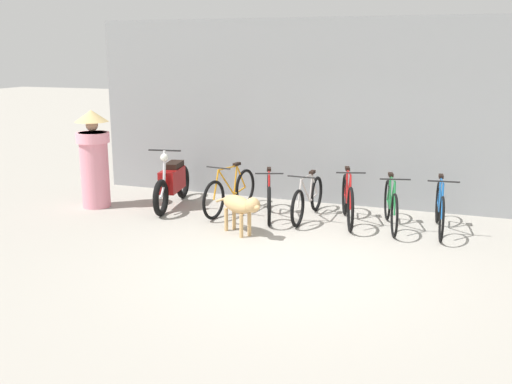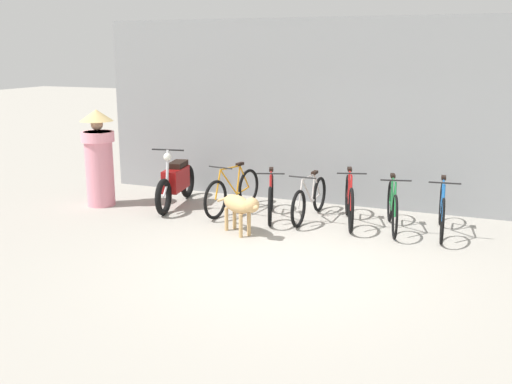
% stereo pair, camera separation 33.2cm
% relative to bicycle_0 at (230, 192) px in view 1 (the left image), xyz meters
% --- Properties ---
extents(ground_plane, '(60.00, 60.00, 0.00)m').
position_rel_bicycle_0_xyz_m(ground_plane, '(1.74, -2.24, -0.35)').
color(ground_plane, '#9E998E').
extents(shop_wall_back, '(9.76, 0.20, 3.35)m').
position_rel_bicycle_0_xyz_m(shop_wall_back, '(1.74, 1.27, 1.32)').
color(shop_wall_back, gray).
rests_on(shop_wall_back, ground).
extents(bicycle_0, '(0.46, 1.74, 0.87)m').
position_rel_bicycle_0_xyz_m(bicycle_0, '(0.00, 0.00, 0.00)').
color(bicycle_0, black).
rests_on(bicycle_0, ground).
extents(bicycle_1, '(0.63, 1.56, 0.85)m').
position_rel_bicycle_0_xyz_m(bicycle_1, '(0.76, -0.11, -0.01)').
color(bicycle_1, black).
rests_on(bicycle_1, ground).
extents(bicycle_2, '(0.46, 1.69, 0.81)m').
position_rel_bicycle_0_xyz_m(bicycle_2, '(1.39, 0.05, -0.02)').
color(bicycle_2, black).
rests_on(bicycle_2, ground).
extents(bicycle_3, '(0.59, 1.66, 0.93)m').
position_rel_bicycle_0_xyz_m(bicycle_3, '(2.07, 0.03, 0.02)').
color(bicycle_3, black).
rests_on(bicycle_3, ground).
extents(bicycle_4, '(0.52, 1.60, 0.88)m').
position_rel_bicycle_0_xyz_m(bicycle_4, '(2.78, -0.04, 0.01)').
color(bicycle_4, black).
rests_on(bicycle_4, ground).
extents(bicycle_5, '(0.46, 1.74, 0.90)m').
position_rel_bicycle_0_xyz_m(bicycle_5, '(3.53, 0.02, 0.02)').
color(bicycle_5, black).
rests_on(bicycle_5, ground).
extents(motorcycle, '(0.58, 1.93, 1.11)m').
position_rel_bicycle_0_xyz_m(motorcycle, '(-1.13, -0.01, 0.09)').
color(motorcycle, black).
rests_on(motorcycle, ground).
extents(stray_dog, '(1.01, 0.77, 0.66)m').
position_rel_bicycle_0_xyz_m(stray_dog, '(0.65, -1.18, 0.11)').
color(stray_dog, tan).
rests_on(stray_dog, ground).
extents(person_in_robes, '(0.78, 0.78, 1.75)m').
position_rel_bicycle_0_xyz_m(person_in_robes, '(-2.43, -0.49, 0.57)').
color(person_in_robes, pink).
rests_on(person_in_robes, ground).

